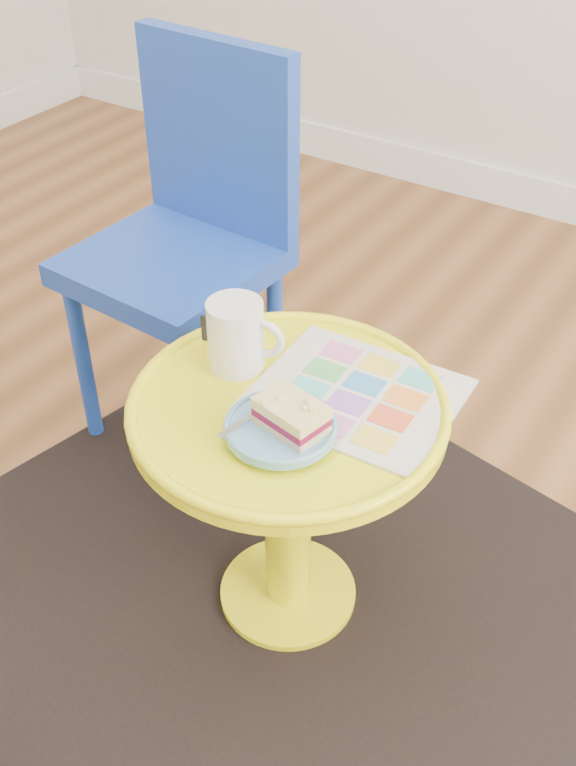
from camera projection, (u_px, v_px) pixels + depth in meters
The scene contains 10 objects.
floor at pixel (115, 660), 1.46m from camera, with size 4.00×4.00×0.00m, color brown.
room_walls at pixel (88, 239), 2.51m from camera, with size 4.00×4.00×4.00m.
rug at pixel (288, 595), 1.57m from camera, with size 1.30×1.10×0.01m, color black.
side_table at pixel (288, 466), 1.36m from camera, with size 0.49×0.49×0.46m.
chair at pixel (191, 229), 1.70m from camera, with size 0.38×0.38×0.82m.
newspaper at pixel (357, 395), 1.30m from camera, with size 0.30×0.25×0.01m, color silver.
mug at pixel (237, 334), 1.32m from camera, with size 0.13×0.09×0.12m.
plate at pixel (281, 428), 1.21m from camera, with size 0.16×0.16×0.02m.
cake_slice at pixel (291, 415), 1.19m from camera, with size 0.11×0.08×0.04m.
fork at pixel (259, 412), 1.23m from camera, with size 0.04×0.14×0.00m.
Camera 1 is at (0.72, -0.55, 1.28)m, focal length 40.00 mm.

